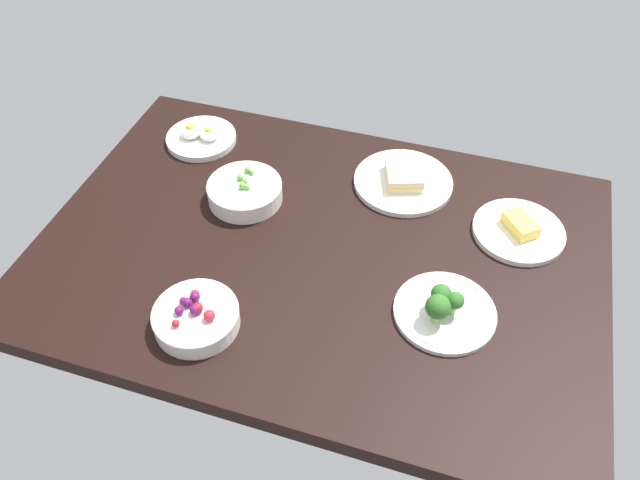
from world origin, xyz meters
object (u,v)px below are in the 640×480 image
object	(u,v)px
bowl_berries	(196,317)
bowl_peas	(245,191)
plate_sandwich	(403,180)
plate_cheese	(519,230)
plate_eggs	(201,137)
plate_broccoli	(444,309)

from	to	relation	value
bowl_berries	bowl_peas	distance (cm)	35.11
plate_sandwich	plate_cheese	xyz separation A→B (cm)	(26.81, -8.26, -0.18)
plate_sandwich	plate_eggs	size ratio (longest dim) A/B	1.32
plate_cheese	plate_eggs	bearing A→B (deg)	173.46
plate_sandwich	bowl_berries	bearing A→B (deg)	-119.18
plate_broccoli	plate_eggs	distance (cm)	75.24
bowl_berries	plate_cheese	world-z (taller)	bowl_berries
bowl_peas	plate_eggs	bearing A→B (deg)	138.59
plate_broccoli	plate_cheese	xyz separation A→B (cm)	(11.57, 26.36, -0.79)
plate_sandwich	plate_eggs	xyz separation A→B (cm)	(-51.21, 0.69, 0.14)
plate_cheese	plate_broccoli	bearing A→B (deg)	-113.71
plate_broccoli	bowl_peas	xyz separation A→B (cm)	(-47.93, 18.98, 0.54)
plate_cheese	plate_eggs	world-z (taller)	plate_eggs
bowl_berries	plate_broccoli	bearing A→B (deg)	20.04
plate_broccoli	bowl_berries	xyz separation A→B (cm)	(-43.40, -15.83, 0.35)
plate_broccoli	plate_sandwich	xyz separation A→B (cm)	(-15.23, 34.61, -0.61)
bowl_berries	plate_sandwich	bearing A→B (deg)	60.82
bowl_berries	plate_cheese	xyz separation A→B (cm)	(54.97, 42.19, -1.14)
bowl_berries	bowl_peas	bearing A→B (deg)	97.42
plate_broccoli	bowl_peas	world-z (taller)	plate_broccoli
bowl_berries	bowl_peas	world-z (taller)	same
plate_broccoli	bowl_berries	world-z (taller)	plate_broccoli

